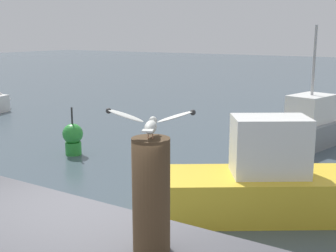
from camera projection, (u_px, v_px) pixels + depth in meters
name	position (u px, v px, depth m)	size (l,w,h in m)	color
mooring_post	(151.00, 196.00, 3.49)	(0.30, 0.30, 0.93)	#4C3823
seagull	(151.00, 122.00, 3.37)	(0.65, 0.40, 0.23)	tan
boat_grey	(326.00, 124.00, 13.95)	(2.43, 5.13, 3.73)	gray
boat_yellow	(309.00, 187.00, 8.11)	(5.20, 4.02, 2.02)	yellow
channel_buoy	(73.00, 138.00, 12.17)	(0.56, 0.56, 1.33)	green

